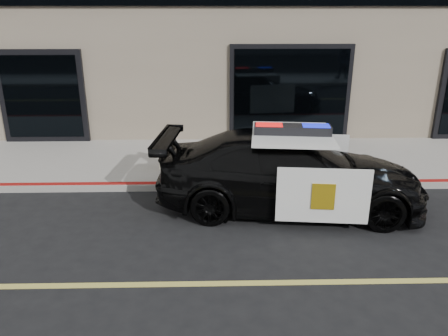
{
  "coord_description": "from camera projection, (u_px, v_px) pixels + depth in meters",
  "views": [
    {
      "loc": [
        -3.18,
        -5.41,
        3.79
      ],
      "look_at": [
        -3.0,
        2.2,
        1.0
      ],
      "focal_mm": 35.0,
      "sensor_mm": 36.0,
      "label": 1
    }
  ],
  "objects": [
    {
      "name": "ground",
      "position": [
        430.0,
        281.0,
        6.45
      ],
      "size": [
        120.0,
        120.0,
        0.0
      ],
      "primitive_type": "plane",
      "color": "black",
      "rests_on": "ground"
    },
    {
      "name": "sidewalk_n",
      "position": [
        336.0,
        160.0,
        11.36
      ],
      "size": [
        60.0,
        3.5,
        0.15
      ],
      "primitive_type": "cube",
      "color": "gray",
      "rests_on": "ground"
    },
    {
      "name": "police_car",
      "position": [
        290.0,
        171.0,
        8.6
      ],
      "size": [
        3.21,
        5.66,
        1.71
      ],
      "color": "black",
      "rests_on": "ground"
    },
    {
      "name": "fire_hydrant",
      "position": [
        167.0,
        152.0,
        10.39
      ],
      "size": [
        0.4,
        0.56,
        0.88
      ],
      "color": "white",
      "rests_on": "sidewalk_n"
    }
  ]
}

